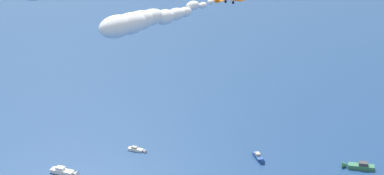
{
  "coord_description": "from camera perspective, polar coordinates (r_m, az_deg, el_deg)",
  "views": [
    {
      "loc": [
        32.21,
        -121.48,
        79.76
      ],
      "look_at": [
        -0.19,
        -0.42,
        30.48
      ],
      "focal_mm": 59.12,
      "sensor_mm": 36.0,
      "label": 1
    }
  ],
  "objects": [
    {
      "name": "motorboat_ahead",
      "position": [
        166.06,
        -11.33,
        -7.47
      ],
      "size": [
        7.74,
        2.61,
        2.21
      ],
      "color": "white",
      "rests_on": "ground_plane"
    },
    {
      "name": "motorboat_outer_ring_b",
      "position": [
        171.03,
        14.63,
        -6.85
      ],
      "size": [
        8.35,
        2.53,
        2.4
      ],
      "color": "#33704C",
      "rests_on": "ground_plane"
    },
    {
      "name": "smoke_trail_wingman",
      "position": [
        104.48,
        -4.64,
        6.02
      ],
      "size": [
        14.37,
        26.41,
        3.86
      ],
      "color": "silver"
    },
    {
      "name": "motorboat_far_port",
      "position": [
        170.87,
        6.06,
        -6.32
      ],
      "size": [
        4.18,
        5.86,
        1.7
      ],
      "color": "#23478C",
      "rests_on": "ground_plane"
    },
    {
      "name": "motorboat_far_stbd",
      "position": [
        174.89,
        -4.9,
        -5.61
      ],
      "size": [
        5.3,
        1.85,
        1.51
      ],
      "color": "white",
      "rests_on": "ground_plane"
    }
  ]
}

